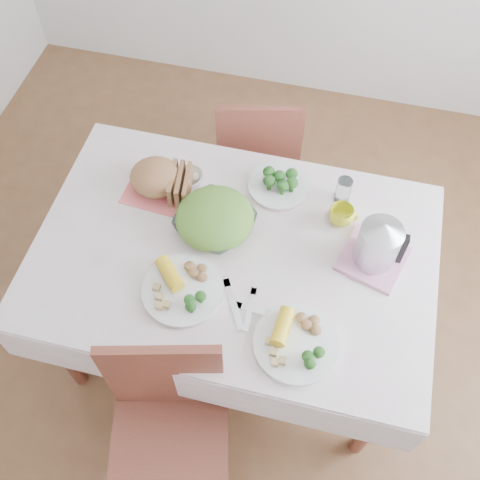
% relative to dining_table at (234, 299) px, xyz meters
% --- Properties ---
extents(floor, '(3.60, 3.60, 0.00)m').
position_rel_dining_table_xyz_m(floor, '(0.00, 0.00, -0.38)').
color(floor, brown).
rests_on(floor, ground).
extents(dining_table, '(1.40, 0.90, 0.75)m').
position_rel_dining_table_xyz_m(dining_table, '(0.00, 0.00, 0.00)').
color(dining_table, brown).
rests_on(dining_table, floor).
extents(tablecloth, '(1.50, 1.00, 0.01)m').
position_rel_dining_table_xyz_m(tablecloth, '(0.00, 0.00, 0.38)').
color(tablecloth, silver).
rests_on(tablecloth, dining_table).
extents(chair_near, '(0.51, 0.51, 0.93)m').
position_rel_dining_table_xyz_m(chair_near, '(-0.07, -0.68, 0.09)').
color(chair_near, brown).
rests_on(chair_near, floor).
extents(chair_far, '(0.48, 0.48, 0.89)m').
position_rel_dining_table_xyz_m(chair_far, '(-0.08, 0.81, 0.09)').
color(chair_far, brown).
rests_on(chair_far, floor).
extents(salad_bowl, '(0.37, 0.37, 0.07)m').
position_rel_dining_table_xyz_m(salad_bowl, '(-0.09, 0.09, 0.42)').
color(salad_bowl, white).
rests_on(salad_bowl, tablecloth).
extents(dinner_plate_left, '(0.39, 0.39, 0.02)m').
position_rel_dining_table_xyz_m(dinner_plate_left, '(-0.13, -0.21, 0.40)').
color(dinner_plate_left, white).
rests_on(dinner_plate_left, tablecloth).
extents(dinner_plate_right, '(0.39, 0.39, 0.02)m').
position_rel_dining_table_xyz_m(dinner_plate_right, '(0.30, -0.31, 0.40)').
color(dinner_plate_right, white).
rests_on(dinner_plate_right, tablecloth).
extents(broccoli_plate, '(0.25, 0.25, 0.02)m').
position_rel_dining_table_xyz_m(broccoli_plate, '(0.10, 0.34, 0.40)').
color(broccoli_plate, beige).
rests_on(broccoli_plate, tablecloth).
extents(napkin, '(0.26, 0.26, 0.00)m').
position_rel_dining_table_xyz_m(napkin, '(-0.37, 0.22, 0.39)').
color(napkin, '#EB6461').
rests_on(napkin, tablecloth).
extents(bread_loaf, '(0.25, 0.24, 0.12)m').
position_rel_dining_table_xyz_m(bread_loaf, '(-0.37, 0.22, 0.45)').
color(bread_loaf, brown).
rests_on(bread_loaf, napkin).
extents(fruit_bowl, '(0.14, 0.14, 0.03)m').
position_rel_dining_table_xyz_m(fruit_bowl, '(-0.26, 0.29, 0.40)').
color(fruit_bowl, white).
rests_on(fruit_bowl, tablecloth).
extents(yellow_mug, '(0.13, 0.13, 0.08)m').
position_rel_dining_table_xyz_m(yellow_mug, '(0.37, 0.23, 0.43)').
color(yellow_mug, yellow).
rests_on(yellow_mug, tablecloth).
extents(glass_tumbler, '(0.08, 0.08, 0.11)m').
position_rel_dining_table_xyz_m(glass_tumbler, '(0.36, 0.34, 0.45)').
color(glass_tumbler, white).
rests_on(glass_tumbler, tablecloth).
extents(pink_tray, '(0.28, 0.28, 0.02)m').
position_rel_dining_table_xyz_m(pink_tray, '(0.51, 0.09, 0.40)').
color(pink_tray, pink).
rests_on(pink_tray, tablecloth).
extents(electric_kettle, '(0.19, 0.19, 0.22)m').
position_rel_dining_table_xyz_m(electric_kettle, '(0.51, 0.09, 0.51)').
color(electric_kettle, '#B2B5BA').
rests_on(electric_kettle, pink_tray).
extents(fork_left, '(0.12, 0.19, 0.00)m').
position_rel_dining_table_xyz_m(fork_left, '(0.05, -0.21, 0.39)').
color(fork_left, silver).
rests_on(fork_left, tablecloth).
extents(fork_right, '(0.03, 0.17, 0.00)m').
position_rel_dining_table_xyz_m(fork_right, '(0.11, -0.22, 0.39)').
color(fork_right, silver).
rests_on(fork_right, tablecloth).
extents(knife, '(0.21, 0.04, 0.00)m').
position_rel_dining_table_xyz_m(knife, '(0.15, -0.22, 0.39)').
color(knife, silver).
rests_on(knife, tablecloth).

